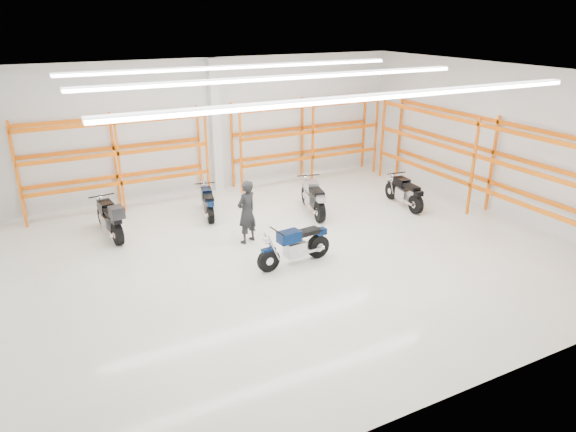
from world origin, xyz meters
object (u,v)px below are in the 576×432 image
structural_column (216,126)px  motorcycle_back_d (405,193)px  standing_man (247,212)px  motorcycle_main (297,246)px  motorcycle_back_c (313,198)px  motorcycle_back_b (208,203)px  motorcycle_back_a (110,219)px

structural_column → motorcycle_back_d: bearing=-43.3°
motorcycle_back_d → structural_column: size_ratio=0.45×
standing_man → structural_column: bearing=-124.8°
standing_man → motorcycle_main: bearing=84.4°
motorcycle_main → motorcycle_back_c: (2.05, 2.79, 0.03)m
motorcycle_back_b → standing_man: (0.33, -2.32, 0.45)m
motorcycle_main → motorcycle_back_d: bearing=21.7°
standing_man → motorcycle_back_a: bearing=-56.0°
motorcycle_back_c → standing_man: (-2.65, -1.03, 0.37)m
motorcycle_back_d → standing_man: size_ratio=1.16×
motorcycle_back_c → standing_man: bearing=-158.8°
motorcycle_back_d → structural_column: structural_column is taller
motorcycle_back_d → structural_column: bearing=136.7°
motorcycle_back_c → standing_man: standing_man is taller
motorcycle_back_a → motorcycle_back_c: motorcycle_back_a is taller
motorcycle_main → motorcycle_back_c: 3.47m
motorcycle_main → motorcycle_back_c: motorcycle_back_c is taller
motorcycle_back_a → structural_column: structural_column is taller
motorcycle_back_b → motorcycle_main: bearing=-77.2°
motorcycle_back_b → standing_man: bearing=-81.9°
motorcycle_back_b → motorcycle_back_d: bearing=-19.6°
motorcycle_back_c → motorcycle_back_a: bearing=170.7°
motorcycle_back_b → structural_column: size_ratio=0.41×
motorcycle_back_c → motorcycle_back_d: size_ratio=1.07×
motorcycle_main → motorcycle_back_d: motorcycle_main is taller
motorcycle_back_b → standing_man: standing_man is taller
motorcycle_back_b → motorcycle_back_d: 6.27m
motorcycle_back_a → motorcycle_back_b: size_ratio=1.20×
motorcycle_back_a → motorcycle_back_d: size_ratio=1.10×
motorcycle_main → structural_column: structural_column is taller
motorcycle_back_a → motorcycle_main: bearing=-44.4°
motorcycle_back_a → structural_column: size_ratio=0.50×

